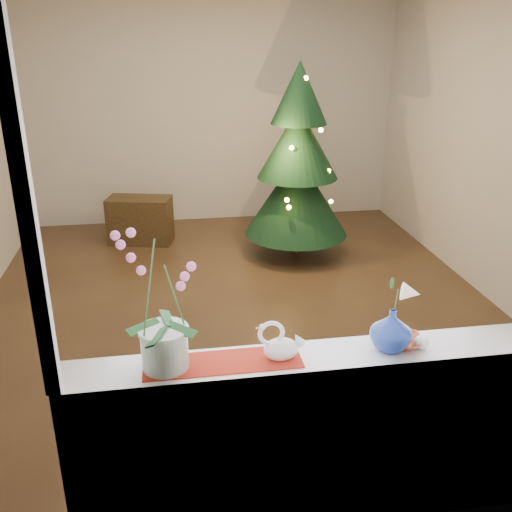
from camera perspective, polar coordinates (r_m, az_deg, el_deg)
The scene contains 16 objects.
ground at distance 5.11m, azimuth -1.67°, elevation -4.81°, with size 5.00×5.00×0.00m, color #3B2718.
wall_back at distance 7.11m, azimuth -4.53°, elevation 14.21°, with size 4.50×0.10×2.70m, color beige.
wall_front at distance 2.31m, azimuth 6.18°, elevation -2.47°, with size 4.50×0.10×2.70m, color beige.
wall_right at distance 5.42m, azimuth 22.87°, elevation 10.17°, with size 0.10×5.00×2.70m, color beige.
window_apron at distance 2.84m, azimuth 5.18°, elevation -19.09°, with size 2.20×0.08×0.88m, color white.
windowsill at distance 2.64m, azimuth 5.05°, elevation -10.25°, with size 2.20×0.26×0.04m, color white.
window_frame at distance 2.22m, azimuth 6.35°, elevation 6.11°, with size 2.22×0.06×1.60m, color white, non-canonical shape.
runner at distance 2.57m, azimuth -3.34°, elevation -10.56°, with size 0.70×0.20×0.01m, color maroon.
orchid_pot at distance 2.40m, azimuth -9.44°, elevation -4.52°, with size 0.22×0.22×0.64m, color silver, non-canonical shape.
swan at distance 2.55m, azimuth 2.53°, elevation -8.49°, with size 0.22×0.10×0.18m, color white, non-canonical shape.
blue_vase at distance 2.68m, azimuth 13.39°, elevation -6.92°, with size 0.22×0.22×0.23m, color navy.
lily at distance 2.59m, azimuth 13.78°, elevation -3.02°, with size 0.13×0.07×0.17m, color white, non-canonical shape.
paperweight at distance 2.75m, azimuth 16.22°, elevation -8.29°, with size 0.07×0.07×0.07m, color white.
amber_dish at distance 2.76m, azimuth 14.25°, elevation -8.30°, with size 0.16×0.16×0.04m, color #B04425.
xmas_tree at distance 5.96m, azimuth 4.17°, elevation 9.34°, with size 1.10×1.10×2.01m, color black, non-canonical shape.
side_table at distance 6.61m, azimuth -11.49°, elevation 3.53°, with size 0.70×0.35×0.52m, color black.
Camera 1 is at (-0.58, -4.53, 2.30)m, focal length 40.00 mm.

